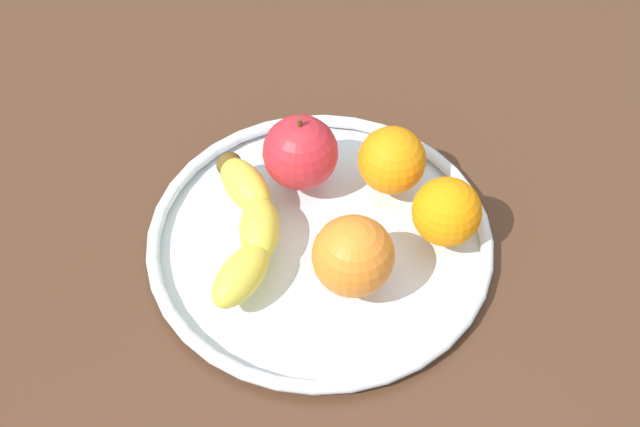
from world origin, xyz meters
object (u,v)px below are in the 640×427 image
object	(u,v)px
orange_center	(447,212)
fruit_bowl	(320,241)
orange_front_left	(392,160)
apple	(300,153)
banana	(248,226)
orange_front_right	(353,256)

from	to	relation	value
orange_center	fruit_bowl	bearing A→B (deg)	70.13
fruit_bowl	orange_front_left	size ratio (longest dim) A/B	4.97
orange_front_left	orange_center	xyz separation A→B (cm)	(-7.18, -2.06, -0.06)
fruit_bowl	orange_front_left	distance (cm)	9.81
apple	orange_center	world-z (taller)	apple
banana	apple	world-z (taller)	apple
fruit_bowl	orange_front_left	bearing A→B (deg)	-67.36
banana	orange_front_right	size ratio (longest dim) A/B	2.46
fruit_bowl	orange_center	bearing A→B (deg)	-109.87
banana	apple	size ratio (longest dim) A/B	2.22
fruit_bowl	orange_front_right	world-z (taller)	orange_front_right
orange_front_right	orange_center	bearing A→B (deg)	-78.89
orange_center	orange_front_left	bearing A→B (deg)	16.01
banana	orange_front_left	bearing A→B (deg)	-63.82
banana	apple	distance (cm)	8.61
banana	orange_front_left	distance (cm)	14.45
banana	apple	bearing A→B (deg)	-33.14
fruit_bowl	orange_front_left	xyz separation A→B (cm)	(3.45, -8.26, 4.01)
banana	orange_center	bearing A→B (deg)	-89.00
banana	orange_front_right	world-z (taller)	orange_front_right
orange_center	orange_front_right	bearing A→B (deg)	101.11
banana	apple	xyz separation A→B (cm)	(5.07, -6.75, 1.73)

